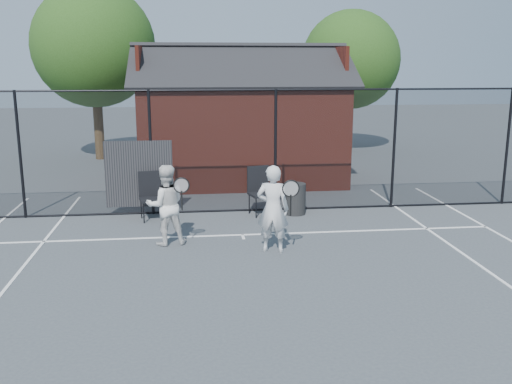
{
  "coord_description": "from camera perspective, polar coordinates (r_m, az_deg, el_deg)",
  "views": [
    {
      "loc": [
        -1.05,
        -8.64,
        3.6
      ],
      "look_at": [
        0.21,
        2.29,
        1.1
      ],
      "focal_mm": 40.0,
      "sensor_mm": 36.0,
      "label": 1
    }
  ],
  "objects": [
    {
      "name": "waste_bin",
      "position": [
        13.85,
        3.92,
        -0.68
      ],
      "size": [
        0.62,
        0.62,
        0.76
      ],
      "primitive_type": "cylinder",
      "rotation": [
        0.0,
        0.0,
        0.22
      ],
      "color": "#252525",
      "rests_on": "ground"
    },
    {
      "name": "court_lines",
      "position": [
        8.22,
        1.47,
        -13.14
      ],
      "size": [
        11.02,
        18.0,
        0.01
      ],
      "color": "white",
      "rests_on": "ground"
    },
    {
      "name": "ground",
      "position": [
        9.41,
        0.33,
        -9.67
      ],
      "size": [
        80.0,
        80.0,
        0.0
      ],
      "primitive_type": "plane",
      "color": "#404549",
      "rests_on": "ground"
    },
    {
      "name": "chair_left",
      "position": [
        13.46,
        -10.41,
        -0.5
      ],
      "size": [
        0.63,
        0.65,
        1.1
      ],
      "primitive_type": "cube",
      "rotation": [
        0.0,
        0.0,
        0.2
      ],
      "color": "black",
      "rests_on": "ground"
    },
    {
      "name": "chair_right",
      "position": [
        13.68,
        0.55,
        0.0
      ],
      "size": [
        0.68,
        0.69,
        1.14
      ],
      "primitive_type": "cube",
      "rotation": [
        0.0,
        0.0,
        0.26
      ],
      "color": "black",
      "rests_on": "ground"
    },
    {
      "name": "player_front",
      "position": [
        10.96,
        1.7,
        -1.68
      ],
      "size": [
        0.81,
        0.65,
        1.71
      ],
      "color": "silver",
      "rests_on": "ground"
    },
    {
      "name": "fence",
      "position": [
        13.82,
        -3.42,
        3.82
      ],
      "size": [
        22.04,
        3.0,
        3.0
      ],
      "color": "black",
      "rests_on": "ground"
    },
    {
      "name": "tree_right",
      "position": [
        24.05,
        9.47,
        12.89
      ],
      "size": [
        3.97,
        3.97,
        5.7
      ],
      "color": "#362715",
      "rests_on": "ground"
    },
    {
      "name": "player_back",
      "position": [
        11.55,
        -9.0,
        -1.29
      ],
      "size": [
        0.93,
        0.75,
        1.63
      ],
      "color": "white",
      "rests_on": "ground"
    },
    {
      "name": "tree_left",
      "position": [
        22.41,
        -15.91,
        13.84
      ],
      "size": [
        4.48,
        4.48,
        6.44
      ],
      "color": "#362715",
      "rests_on": "ground"
    },
    {
      "name": "clubhouse",
      "position": [
        17.82,
        -1.56,
        6.37
      ],
      "size": [
        6.5,
        4.36,
        4.19
      ],
      "color": "maroon",
      "rests_on": "ground"
    }
  ]
}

